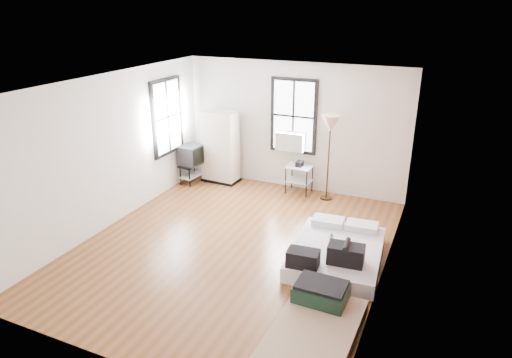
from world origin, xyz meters
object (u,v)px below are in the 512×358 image
at_px(side_table, 299,171).
at_px(tv_stand, 191,156).
at_px(wardrobe, 220,147).
at_px(mattress_bare, 313,326).
at_px(floor_lamp, 330,127).
at_px(mattress_main, 336,252).

xyz_separation_m(side_table, tv_stand, (-2.47, -0.43, 0.14)).
bearing_deg(wardrobe, mattress_bare, -47.03).
bearing_deg(floor_lamp, mattress_main, -70.67).
distance_m(mattress_main, tv_stand, 4.48).
height_order(mattress_bare, wardrobe, wardrobe).
height_order(wardrobe, tv_stand, wardrobe).
bearing_deg(wardrobe, mattress_main, -32.36).
relative_size(side_table, tv_stand, 0.81).
height_order(mattress_bare, floor_lamp, floor_lamp).
distance_m(mattress_main, floor_lamp, 2.90).
bearing_deg(floor_lamp, wardrobe, 179.78).
bearing_deg(side_table, mattress_main, -58.88).
bearing_deg(mattress_main, floor_lamp, 104.73).
xyz_separation_m(mattress_bare, side_table, (-1.67, 4.32, 0.37)).
relative_size(mattress_main, floor_lamp, 1.08).
bearing_deg(mattress_main, tv_stand, 148.17).
distance_m(floor_lamp, tv_stand, 3.28).
xyz_separation_m(mattress_bare, tv_stand, (-4.14, 3.89, 0.52)).
xyz_separation_m(wardrobe, side_table, (1.91, 0.07, -0.33)).
distance_m(side_table, floor_lamp, 1.26).
bearing_deg(side_table, tv_stand, -170.06).
relative_size(mattress_main, side_table, 2.72).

